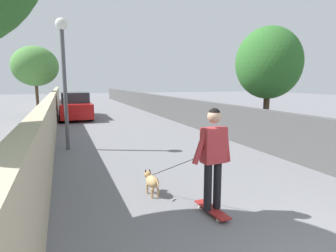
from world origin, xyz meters
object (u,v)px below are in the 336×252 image
at_px(dog, 152,181).
at_px(tree_left_mid, 35,66).
at_px(car_near, 75,106).
at_px(skateboard, 212,210).
at_px(person_skateboarder, 213,151).
at_px(lamp_post, 63,60).
at_px(tree_right_far, 269,63).

bearing_deg(dog, tree_left_mid, 11.24).
bearing_deg(car_near, tree_left_mid, 39.35).
relative_size(skateboard, dog, 0.58).
bearing_deg(person_skateboarder, dog, 31.73).
height_order(lamp_post, car_near, lamp_post).
bearing_deg(tree_right_far, tree_left_mid, 36.82).
relative_size(tree_right_far, person_skateboarder, 2.48).
height_order(tree_right_far, person_skateboarder, tree_right_far).
height_order(person_skateboarder, car_near, person_skateboarder).
height_order(tree_left_mid, dog, tree_left_mid).
bearing_deg(dog, lamp_post, 17.69).
distance_m(tree_left_mid, tree_right_far, 14.37).
bearing_deg(lamp_post, dog, -162.31).
xyz_separation_m(skateboard, dog, (1.11, 0.68, 0.21)).
bearing_deg(person_skateboarder, lamp_post, 20.73).
relative_size(tree_right_far, car_near, 0.97).
distance_m(tree_right_far, skateboard, 7.38).
distance_m(skateboard, dog, 1.32).
relative_size(lamp_post, skateboard, 4.97).
relative_size(person_skateboarder, car_near, 0.39).
bearing_deg(car_near, person_skateboarder, -173.68).
bearing_deg(car_near, dog, -176.23).
bearing_deg(tree_left_mid, skateboard, -167.20).
xyz_separation_m(skateboard, car_near, (13.61, 1.51, 0.65)).
relative_size(tree_right_far, lamp_post, 1.02).
height_order(lamp_post, skateboard, lamp_post).
distance_m(tree_right_far, person_skateboarder, 7.07).
relative_size(skateboard, car_near, 0.19).
bearing_deg(dog, tree_right_far, -56.74).
distance_m(tree_right_far, dog, 7.15).
bearing_deg(person_skateboarder, tree_left_mid, 12.80).
height_order(tree_right_far, skateboard, tree_right_far).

